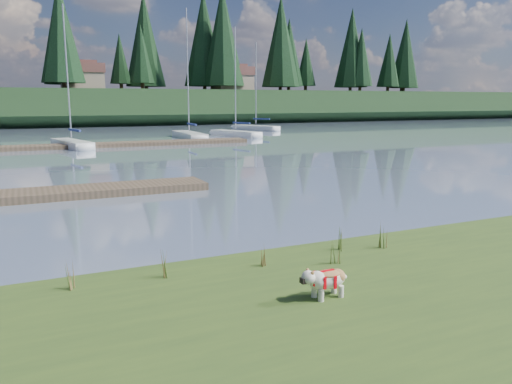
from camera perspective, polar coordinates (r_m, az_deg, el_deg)
name	(u,v)px	position (r m, az deg, el deg)	size (l,w,h in m)	color
ground	(64,148)	(41.48, -21.05, 4.69)	(200.00, 200.00, 0.00)	#7F90AC
bank	(279,374)	(6.86, 2.69, -20.11)	(60.00, 9.00, 0.35)	#364E1B
ridge	(42,108)	(84.28, -23.31, 8.82)	(200.00, 20.00, 5.00)	black
bulldog	(327,279)	(8.65, 8.08, -9.77)	(0.89, 0.40, 0.54)	silver
dock_far	(91,145)	(41.64, -18.32, 5.08)	(26.00, 2.20, 0.30)	#4C3D2C
sailboat_bg_2	(69,143)	(42.49, -20.57, 5.29)	(2.97, 7.32, 10.89)	silver
sailboat_bg_3	(187,134)	(50.33, -7.87, 6.55)	(1.94, 8.47, 12.32)	silver
sailboat_bg_4	(232,133)	(52.13, -2.80, 6.77)	(3.63, 7.48, 10.96)	silver
sailboat_bg_5	(252,127)	(63.03, -0.47, 7.41)	(4.41, 7.39, 10.71)	silver
weed_0	(166,264)	(9.69, -10.26, -8.06)	(0.17, 0.14, 0.63)	#475B23
weed_1	(262,256)	(10.19, 0.75, -7.30)	(0.17, 0.14, 0.48)	#475B23
weed_2	(341,239)	(11.34, 9.64, -5.36)	(0.17, 0.14, 0.59)	#475B23
weed_3	(73,276)	(9.56, -20.23, -8.99)	(0.17, 0.14, 0.56)	#475B23
weed_4	(336,253)	(10.44, 9.08, -6.94)	(0.17, 0.14, 0.51)	#475B23
weed_5	(383,237)	(11.74, 14.34, -5.02)	(0.17, 0.14, 0.58)	#475B23
mud_lip	(182,275)	(10.63, -8.49, -9.40)	(60.00, 0.50, 0.14)	#33281C
conifer_4	(61,32)	(78.01, -21.41, 16.70)	(6.16, 6.16, 15.10)	#382619
conifer_5	(141,54)	(83.45, -12.97, 15.12)	(3.96, 3.96, 10.35)	#382619
conifer_6	(223,36)	(85.61, -3.82, 17.36)	(7.04, 7.04, 17.00)	#382619
conifer_7	(289,52)	(94.00, 3.80, 15.63)	(5.28, 5.28, 13.20)	#382619
conifer_8	(361,57)	(97.55, 11.92, 14.84)	(4.62, 4.62, 11.77)	#382619
conifer_9	(405,54)	(108.11, 16.69, 14.91)	(5.94, 5.94, 14.62)	#382619
house_1	(82,76)	(82.77, -19.26, 12.41)	(6.30, 5.30, 4.65)	gray
house_2	(232,78)	(86.73, -2.75, 12.85)	(6.30, 5.30, 4.65)	gray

